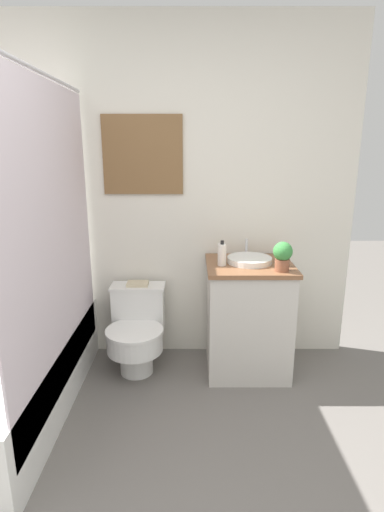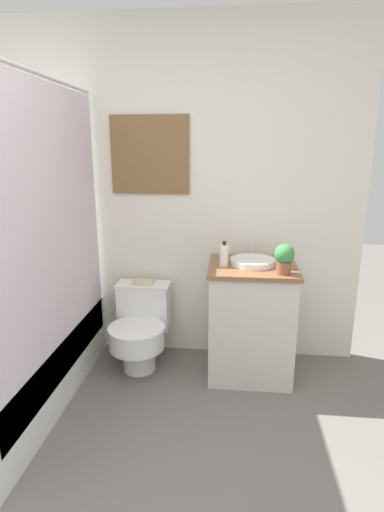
{
  "view_description": "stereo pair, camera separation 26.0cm",
  "coord_description": "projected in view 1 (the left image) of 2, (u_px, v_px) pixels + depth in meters",
  "views": [
    {
      "loc": [
        0.37,
        -0.93,
        1.6
      ],
      "look_at": [
        0.37,
        1.59,
        0.91
      ],
      "focal_mm": 28.0,
      "sensor_mm": 36.0,
      "label": 1
    },
    {
      "loc": [
        0.63,
        -0.91,
        1.6
      ],
      "look_at": [
        0.37,
        1.59,
        0.91
      ],
      "focal_mm": 28.0,
      "sensor_mm": 36.0,
      "label": 2
    }
  ],
  "objects": [
    {
      "name": "toilet",
      "position": [
        137.0,
        329.0,
        2.93
      ],
      "size": [
        0.41,
        0.55,
        0.61
      ],
      "color": "white",
      "rests_on": "ground_plane"
    },
    {
      "name": "shower_area",
      "position": [
        14.0,
        372.0,
        2.44
      ],
      "size": [
        0.69,
        1.6,
        1.98
      ],
      "color": "white",
      "rests_on": "ground_plane"
    },
    {
      "name": "sink",
      "position": [
        250.0,
        260.0,
        2.8
      ],
      "size": [
        0.31,
        0.35,
        0.13
      ],
      "color": "white",
      "rests_on": "vanity"
    },
    {
      "name": "potted_plant",
      "position": [
        283.0,
        255.0,
        2.59
      ],
      "size": [
        0.13,
        0.13,
        0.2
      ],
      "color": "brown",
      "rests_on": "vanity"
    },
    {
      "name": "vanity",
      "position": [
        248.0,
        317.0,
        2.89
      ],
      "size": [
        0.6,
        0.55,
        0.82
      ],
      "color": "beige",
      "rests_on": "ground_plane"
    },
    {
      "name": "wall_back",
      "position": [
        143.0,
        195.0,
        2.98
      ],
      "size": [
        3.16,
        0.07,
        2.5
      ],
      "color": "silver",
      "rests_on": "ground_plane"
    },
    {
      "name": "book_on_tank",
      "position": [
        138.0,
        284.0,
        2.98
      ],
      "size": [
        0.16,
        0.11,
        0.02
      ],
      "color": "beige",
      "rests_on": "toilet"
    },
    {
      "name": "soap_bottle",
      "position": [
        222.0,
        254.0,
        2.72
      ],
      "size": [
        0.06,
        0.06,
        0.17
      ],
      "color": "silver",
      "rests_on": "vanity"
    }
  ]
}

